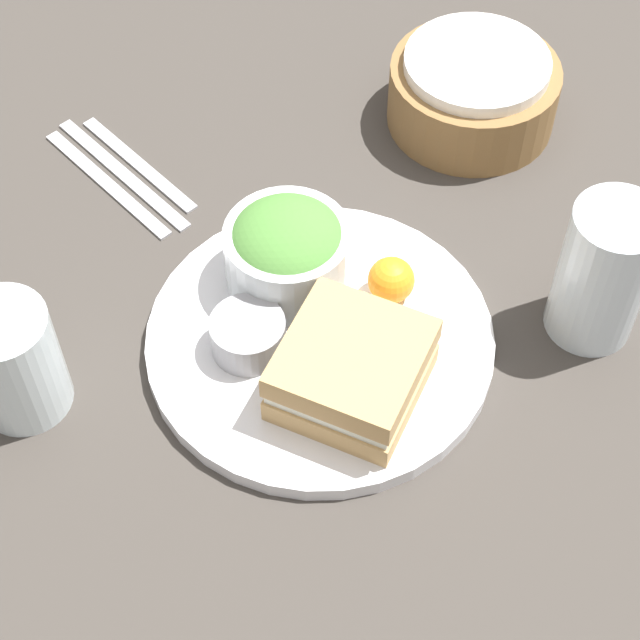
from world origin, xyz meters
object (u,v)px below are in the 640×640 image
water_glass (13,362)px  drink_glass (603,273)px  bread_basket (473,91)px  dressing_cup (248,335)px  spoon (138,163)px  plate (320,340)px  sandwich (352,370)px  fork (106,183)px  salad_bowl (287,250)px  knife (123,173)px

water_glass → drink_glass: bearing=58.6°
bread_basket → drink_glass: bearing=-23.3°
dressing_cup → spoon: (-0.24, 0.06, -0.03)m
plate → sandwich: sandwich is taller
sandwich → fork: size_ratio=0.79×
dressing_cup → fork: (-0.23, 0.02, -0.03)m
salad_bowl → water_glass: bearing=-102.4°
water_glass → dressing_cup: bearing=61.9°
salad_bowl → bread_basket: (-0.05, 0.26, -0.02)m
salad_bowl → knife: bearing=-171.5°
salad_bowl → bread_basket: salad_bowl is taller
drink_glass → dressing_cup: bearing=-123.5°
plate → drink_glass: size_ratio=2.18×
fork → sandwich: bearing=-180.0°
plate → fork: size_ratio=1.59×
bread_basket → spoon: size_ratio=1.00×
plate → fork: bearing=-173.6°
bread_basket → knife: bearing=-117.9°
sandwich → fork: bearing=-177.5°
salad_bowl → knife: 0.21m
plate → water_glass: 0.24m
salad_bowl → fork: bearing=-166.5°
sandwich → fork: 0.32m
sandwich → drink_glass: 0.21m
fork → spoon: same height
bread_basket → spoon: bearing=-119.5°
salad_bowl → water_glass: (-0.05, -0.22, -0.00)m
plate → drink_glass: 0.23m
drink_glass → water_glass: bearing=-121.4°
bread_basket → water_glass: size_ratio=1.58×
sandwich → water_glass: 0.25m
drink_glass → water_glass: drink_glass is taller
knife → fork: bearing=90.0°
salad_bowl → drink_glass: bearing=41.0°
plate → dressing_cup: 0.06m
salad_bowl → fork: salad_bowl is taller
plate → spoon: (-0.26, 0.01, -0.00)m
bread_basket → knife: (-0.15, -0.29, -0.03)m
sandwich → spoon: 0.32m
dressing_cup → water_glass: bearing=-118.1°
salad_bowl → spoon: salad_bowl is taller
bread_basket → water_glass: (-0.00, -0.48, 0.01)m
knife → drink_glass: bearing=-156.1°
plate → spoon: size_ratio=1.77×
dressing_cup → bread_basket: bearing=103.6°
drink_glass → bread_basket: size_ratio=0.81×
water_glass → knife: bearing=128.2°
drink_glass → spoon: 0.43m
sandwich → spoon: sandwich is taller
plate → knife: bearing=-177.5°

